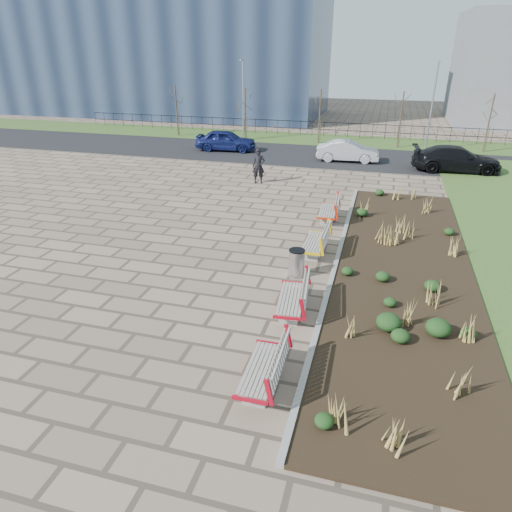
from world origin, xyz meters
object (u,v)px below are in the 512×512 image
(bench_a, at_px, (262,367))
(car_blue, at_px, (226,140))
(pedestrian, at_px, (259,166))
(bench_d, at_px, (328,209))
(bench_b, at_px, (291,297))
(lamp_east, at_px, (432,107))
(bench_c, at_px, (315,241))
(car_black, at_px, (456,159))
(lamp_west, at_px, (243,101))
(litter_bin, at_px, (297,263))
(car_silver, at_px, (348,151))

(bench_a, height_order, car_blue, car_blue)
(pedestrian, height_order, car_blue, pedestrian)
(bench_d, bearing_deg, bench_b, -93.45)
(bench_d, bearing_deg, bench_a, -93.45)
(car_blue, bearing_deg, lamp_east, -79.36)
(bench_a, distance_m, bench_b, 3.27)
(bench_c, bearing_deg, car_black, 66.89)
(pedestrian, bearing_deg, lamp_east, 37.85)
(car_blue, xyz_separation_m, lamp_west, (0.11, 4.05, 2.28))
(lamp_east, bearing_deg, car_blue, -163.99)
(bench_b, relative_size, bench_c, 1.00)
(lamp_west, bearing_deg, car_black, -21.08)
(bench_d, xyz_separation_m, pedestrian, (-4.54, 4.93, 0.46))
(pedestrian, distance_m, lamp_east, 15.21)
(bench_d, relative_size, car_blue, 0.48)
(bench_a, relative_size, car_black, 0.40)
(bench_c, height_order, bench_d, same)
(bench_c, relative_size, litter_bin, 2.22)
(bench_a, distance_m, pedestrian, 16.83)
(car_black, bearing_deg, pedestrian, 113.45)
(bench_c, distance_m, pedestrian, 9.76)
(bench_b, height_order, car_silver, car_silver)
(car_blue, xyz_separation_m, car_silver, (8.89, -1.01, -0.07))
(bench_b, xyz_separation_m, bench_d, (0.00, 7.99, 0.00))
(bench_c, xyz_separation_m, litter_bin, (-0.28, -2.02, -0.03))
(bench_b, relative_size, pedestrian, 1.09)
(bench_b, relative_size, car_blue, 0.48)
(car_blue, height_order, car_silver, car_blue)
(litter_bin, distance_m, car_black, 17.69)
(bench_b, height_order, car_blue, car_blue)
(bench_b, relative_size, car_black, 0.40)
(bench_a, height_order, pedestrian, pedestrian)
(bench_c, distance_m, bench_d, 3.70)
(lamp_west, bearing_deg, lamp_east, 0.00)
(litter_bin, height_order, lamp_west, lamp_west)
(bench_a, relative_size, lamp_east, 0.35)
(bench_b, distance_m, pedestrian, 13.70)
(car_silver, bearing_deg, car_black, -100.88)
(bench_b, distance_m, car_black, 19.72)
(bench_c, xyz_separation_m, pedestrian, (-4.54, 8.63, 0.46))
(bench_a, bearing_deg, lamp_west, 106.97)
(lamp_west, relative_size, lamp_east, 1.00)
(bench_b, bearing_deg, litter_bin, 91.19)
(bench_b, xyz_separation_m, pedestrian, (-4.54, 12.92, 0.46))
(bench_a, relative_size, pedestrian, 1.09)
(bench_c, distance_m, car_black, 15.72)
(bench_a, bearing_deg, car_black, 72.80)
(bench_b, relative_size, litter_bin, 2.22)
(lamp_east, bearing_deg, bench_b, -101.50)
(car_silver, bearing_deg, pedestrian, 143.47)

